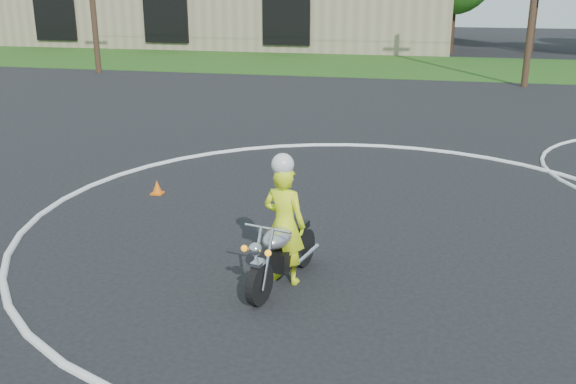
# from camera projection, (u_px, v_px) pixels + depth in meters

# --- Properties ---
(ground) EXTENTS (120.00, 120.00, 0.00)m
(ground) POSITION_uv_depth(u_px,v_px,m) (327.00, 298.00, 9.08)
(ground) COLOR black
(ground) RESTS_ON ground
(grass_strip) EXTENTS (120.00, 10.00, 0.02)m
(grass_strip) POSITION_uv_depth(u_px,v_px,m) (412.00, 66.00, 34.09)
(grass_strip) COLOR #1E4714
(grass_strip) RESTS_ON ground
(course_markings) EXTENTS (19.05, 19.05, 0.12)m
(course_markings) POSITION_uv_depth(u_px,v_px,m) (472.00, 209.00, 12.65)
(course_markings) COLOR silver
(course_markings) RESTS_ON ground
(primary_motorcycle) EXTENTS (0.86, 2.00, 1.07)m
(primary_motorcycle) POSITION_uv_depth(u_px,v_px,m) (282.00, 252.00, 9.33)
(primary_motorcycle) COLOR black
(primary_motorcycle) RESTS_ON ground
(rider_primary_grp) EXTENTS (0.74, 0.57, 1.98)m
(rider_primary_grp) POSITION_uv_depth(u_px,v_px,m) (284.00, 221.00, 9.32)
(rider_primary_grp) COLOR #E4FF1A
(rider_primary_grp) RESTS_ON ground
(traffic_cones) EXTENTS (19.32, 8.70, 0.30)m
(traffic_cones) POSITION_uv_depth(u_px,v_px,m) (536.00, 229.00, 11.24)
(traffic_cones) COLOR orange
(traffic_cones) RESTS_ON ground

